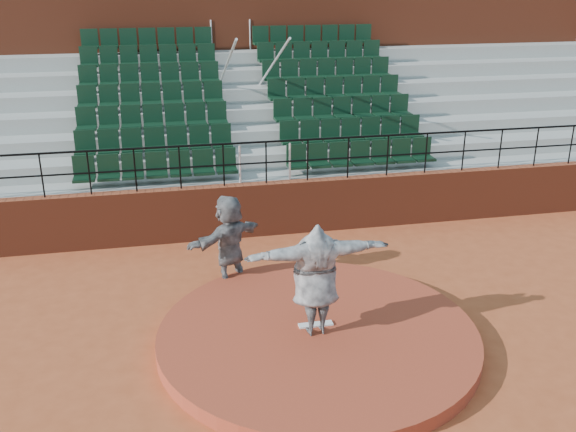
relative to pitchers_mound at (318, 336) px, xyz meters
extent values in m
plane|color=#AF4D27|center=(0.00, 0.00, -0.12)|extent=(90.00, 90.00, 0.00)
cylinder|color=#A13B24|center=(0.00, 0.00, 0.00)|extent=(5.50, 5.50, 0.25)
cube|color=white|center=(0.00, 0.15, 0.14)|extent=(0.60, 0.15, 0.03)
cube|color=maroon|center=(0.00, 5.00, 0.53)|extent=(24.00, 0.30, 1.30)
cylinder|color=black|center=(0.00, 5.00, 2.17)|extent=(24.00, 0.05, 0.05)
cylinder|color=black|center=(0.00, 5.00, 1.68)|extent=(24.00, 0.04, 0.04)
cylinder|color=black|center=(-5.00, 5.00, 1.67)|extent=(0.04, 0.04, 1.00)
cylinder|color=black|center=(-4.00, 5.00, 1.67)|extent=(0.04, 0.04, 1.00)
cylinder|color=black|center=(-3.00, 5.00, 1.67)|extent=(0.04, 0.04, 1.00)
cylinder|color=black|center=(-2.00, 5.00, 1.67)|extent=(0.04, 0.04, 1.00)
cylinder|color=black|center=(-1.00, 5.00, 1.67)|extent=(0.04, 0.04, 1.00)
cylinder|color=black|center=(0.00, 5.00, 1.67)|extent=(0.04, 0.04, 1.00)
cylinder|color=black|center=(1.00, 5.00, 1.67)|extent=(0.04, 0.04, 1.00)
cylinder|color=black|center=(2.00, 5.00, 1.67)|extent=(0.04, 0.04, 1.00)
cylinder|color=black|center=(3.00, 5.00, 1.67)|extent=(0.04, 0.04, 1.00)
cylinder|color=black|center=(4.00, 5.00, 1.67)|extent=(0.04, 0.04, 1.00)
cylinder|color=black|center=(5.00, 5.00, 1.67)|extent=(0.04, 0.04, 1.00)
cylinder|color=black|center=(6.00, 5.00, 1.67)|extent=(0.04, 0.04, 1.00)
cylinder|color=black|center=(7.00, 5.00, 1.67)|extent=(0.04, 0.04, 1.00)
cylinder|color=black|center=(8.00, 5.00, 1.67)|extent=(0.04, 0.04, 1.00)
cube|color=#9B9C96|center=(0.00, 5.58, 0.53)|extent=(24.00, 0.85, 1.30)
cube|color=black|center=(-2.53, 5.59, 1.54)|extent=(3.85, 0.48, 0.72)
cube|color=black|center=(2.53, 5.59, 1.54)|extent=(3.85, 0.48, 0.72)
cube|color=#9B9C96|center=(0.00, 6.43, 0.73)|extent=(24.00, 0.85, 1.70)
cube|color=black|center=(-2.53, 6.44, 1.94)|extent=(3.85, 0.48, 0.72)
cube|color=black|center=(2.53, 6.44, 1.94)|extent=(3.85, 0.48, 0.72)
cube|color=#9B9C96|center=(0.00, 7.28, 0.93)|extent=(24.00, 0.85, 2.10)
cube|color=black|center=(-2.53, 7.29, 2.33)|extent=(3.85, 0.48, 0.72)
cube|color=black|center=(2.53, 7.29, 2.33)|extent=(3.85, 0.48, 0.72)
cube|color=#9B9C96|center=(0.00, 8.12, 1.12)|extent=(24.00, 0.85, 2.50)
cube|color=black|center=(-2.53, 8.13, 2.73)|extent=(3.85, 0.48, 0.72)
cube|color=black|center=(2.53, 8.13, 2.73)|extent=(3.85, 0.48, 0.72)
cube|color=#9B9C96|center=(0.00, 8.97, 1.33)|extent=(24.00, 0.85, 2.90)
cube|color=black|center=(-2.53, 8.98, 3.14)|extent=(3.85, 0.48, 0.72)
cube|color=black|center=(2.53, 8.98, 3.14)|extent=(3.85, 0.48, 0.72)
cube|color=#9B9C96|center=(0.00, 9.82, 1.52)|extent=(24.00, 0.85, 3.30)
cube|color=black|center=(-2.53, 9.83, 3.53)|extent=(3.85, 0.48, 0.72)
cube|color=black|center=(2.53, 9.83, 3.53)|extent=(3.85, 0.48, 0.72)
cube|color=#9B9C96|center=(0.00, 10.68, 1.73)|extent=(24.00, 0.85, 3.70)
cube|color=black|center=(-2.53, 10.69, 3.94)|extent=(3.85, 0.48, 0.72)
cube|color=black|center=(2.53, 10.69, 3.94)|extent=(3.85, 0.48, 0.72)
cylinder|color=silver|center=(-0.60, 8.12, 3.28)|extent=(0.06, 5.97, 2.46)
cylinder|color=silver|center=(0.60, 8.12, 3.28)|extent=(0.06, 5.97, 2.46)
cube|color=maroon|center=(0.00, 12.60, 3.43)|extent=(24.00, 3.00, 7.10)
imported|color=black|center=(-0.06, -0.03, 1.11)|extent=(2.45, 0.76, 1.97)
imported|color=black|center=(-1.20, 2.48, 0.84)|extent=(1.81, 1.46, 1.93)
camera|label=1|loc=(-2.46, -9.26, 5.90)|focal=40.00mm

